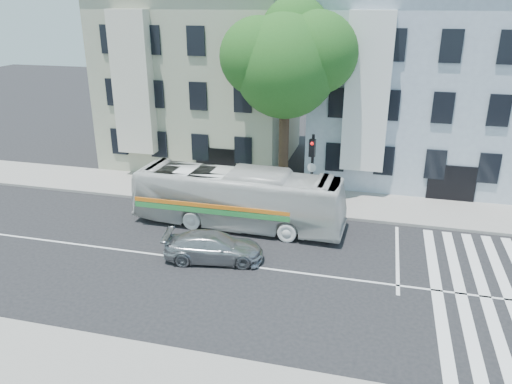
% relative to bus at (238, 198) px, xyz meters
% --- Properties ---
extents(ground, '(120.00, 120.00, 0.00)m').
position_rel_bus_xyz_m(ground, '(1.41, -3.99, -1.50)').
color(ground, black).
rests_on(ground, ground).
extents(sidewalk_far, '(80.00, 4.00, 0.15)m').
position_rel_bus_xyz_m(sidewalk_far, '(1.41, 4.01, -1.42)').
color(sidewalk_far, gray).
rests_on(sidewalk_far, ground).
extents(building_left, '(12.00, 10.00, 11.00)m').
position_rel_bus_xyz_m(building_left, '(-5.59, 11.01, 4.00)').
color(building_left, '#A1A78C').
rests_on(building_left, ground).
extents(building_right, '(12.00, 10.00, 11.00)m').
position_rel_bus_xyz_m(building_right, '(8.41, 11.01, 4.00)').
color(building_right, '#9CA8B9').
rests_on(building_right, ground).
extents(street_tree, '(7.30, 5.90, 11.10)m').
position_rel_bus_xyz_m(street_tree, '(1.47, 4.75, 6.33)').
color(street_tree, '#2D2116').
rests_on(street_tree, ground).
extents(bus, '(2.94, 10.84, 2.99)m').
position_rel_bus_xyz_m(bus, '(0.00, 0.00, 0.00)').
color(bus, silver).
rests_on(bus, ground).
extents(sedan, '(2.49, 4.61, 1.27)m').
position_rel_bus_xyz_m(sedan, '(-0.02, -3.77, -0.86)').
color(sedan, '#A7AAAE').
rests_on(sedan, ground).
extents(hedge, '(8.53, 2.10, 0.70)m').
position_rel_bus_xyz_m(hedge, '(-1.57, 2.31, -1.00)').
color(hedge, '#2D6721').
rests_on(hedge, sidewalk_far).
extents(traffic_signal, '(0.47, 0.54, 4.49)m').
position_rel_bus_xyz_m(traffic_signal, '(3.41, 1.96, 1.40)').
color(traffic_signal, black).
rests_on(traffic_signal, ground).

